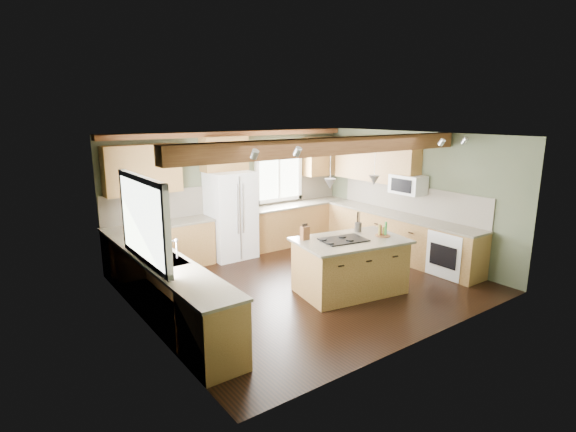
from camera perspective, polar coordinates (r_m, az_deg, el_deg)
floor at (r=8.06m, az=2.20°, el=-8.61°), size 5.60×5.60×0.00m
ceiling at (r=7.50m, az=2.38°, el=10.17°), size 5.60×5.60×0.00m
wall_back at (r=9.73m, az=-6.87°, el=3.05°), size 5.60×0.00×5.60m
wall_left at (r=6.39m, az=-17.89°, el=-2.81°), size 0.00×5.00×5.00m
wall_right at (r=9.63m, az=15.50°, el=2.57°), size 0.00×5.00×5.00m
ceiling_beam at (r=6.98m, az=5.97°, el=8.83°), size 5.55×0.26×0.26m
soffit_trim at (r=9.50m, az=-6.78°, el=10.35°), size 5.55×0.20×0.10m
backsplash_back at (r=9.73m, az=-6.81°, el=2.52°), size 5.58×0.03×0.58m
backsplash_right at (r=9.67m, az=15.18°, el=2.08°), size 0.03×3.70×0.58m
base_cab_back_left at (r=8.94m, az=-15.85°, el=-3.94°), size 2.02×0.60×0.88m
counter_back_left at (r=8.82m, az=-16.03°, el=-1.07°), size 2.06×0.64×0.04m
base_cab_back_right at (r=10.46m, az=1.21°, el=-0.97°), size 2.62×0.60×0.88m
counter_back_right at (r=10.36m, az=1.22°, el=1.50°), size 2.66×0.64×0.04m
base_cab_left at (r=6.80m, az=-15.09°, el=-9.33°), size 0.60×3.70×0.88m
counter_left at (r=6.64m, az=-15.33°, el=-5.65°), size 0.64×3.74×0.04m
base_cab_right at (r=9.63m, az=13.84°, el=-2.60°), size 0.60×3.70×0.88m
counter_right at (r=9.52m, az=13.99°, el=0.07°), size 0.64×3.74×0.04m
upper_cab_back_left at (r=8.68m, az=-17.99°, el=5.64°), size 1.40×0.35×0.90m
upper_cab_over_fridge at (r=9.32m, az=-8.11°, el=7.85°), size 0.96×0.35×0.70m
upper_cab_right at (r=9.99m, az=11.05°, el=6.93°), size 0.35×2.20×0.90m
upper_cab_back_corner at (r=10.80m, az=4.30°, el=7.58°), size 0.90×0.35×0.90m
window_left at (r=6.38m, az=-18.02°, el=-0.52°), size 0.04×1.60×1.05m
window_back at (r=10.27m, az=-1.23°, el=5.08°), size 1.10×0.04×1.00m
sink at (r=6.64m, az=-15.33°, el=-5.61°), size 0.50×0.65×0.03m
faucet at (r=6.65m, az=-13.95°, el=-4.17°), size 0.02×0.02×0.28m
dishwasher at (r=5.71m, az=-10.12°, el=-13.67°), size 0.60×0.60×0.84m
oven at (r=8.88m, az=20.19°, el=-4.43°), size 0.60×0.72×0.84m
microwave at (r=9.39m, az=14.99°, el=3.89°), size 0.40×0.70×0.38m
pendant_left at (r=7.09m, az=5.37°, el=4.10°), size 0.18×0.18×0.16m
pendant_right at (r=7.56m, az=10.87°, el=4.49°), size 0.18×0.18×0.16m
refrigerator at (r=9.34m, az=-7.27°, el=0.11°), size 0.90×0.74×1.80m
island at (r=7.66m, az=7.86°, el=-6.39°), size 1.84×1.31×0.88m
island_top at (r=7.52m, az=7.97°, el=-3.09°), size 1.97×1.44×0.04m
cooktop at (r=7.44m, az=7.07°, el=-3.01°), size 0.81×0.61×0.02m
knife_block at (r=7.41m, az=2.16°, el=-2.17°), size 0.14×0.11×0.22m
utensil_crock at (r=8.00m, az=8.89°, el=-1.40°), size 0.14×0.14×0.16m
bottle_tray at (r=7.78m, az=11.98°, el=-1.67°), size 0.33×0.33×0.23m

